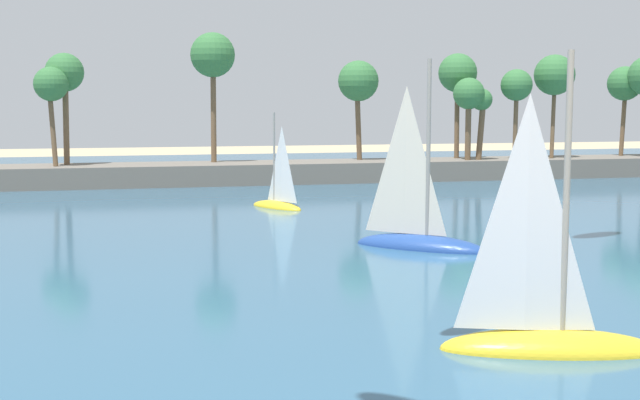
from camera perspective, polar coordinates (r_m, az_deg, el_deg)
name	(u,v)px	position (r m, az deg, el deg)	size (l,w,h in m)	color
sea	(173,198)	(63.40, -9.67, 0.12)	(220.00, 100.34, 0.06)	#33607F
palm_headland	(200,138)	(73.40, -7.93, 4.10)	(115.76, 6.21, 13.18)	slate
sailboat_near_shore	(418,230)	(41.50, 6.49, -1.98)	(6.29, 5.91, 9.64)	#234793
sailboat_mid_bay	(278,199)	(56.65, -2.82, 0.09)	(3.49, 4.72, 6.72)	yellow
sailboat_toward_headland	(546,323)	(25.29, 14.74, -7.85)	(6.50, 3.55, 9.03)	yellow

